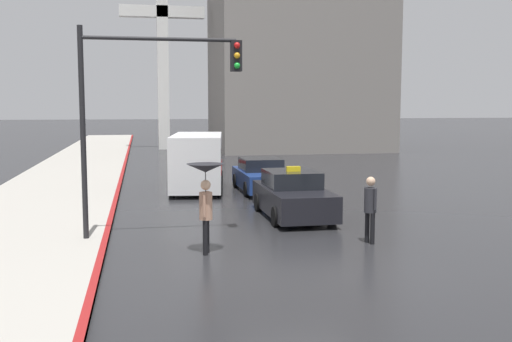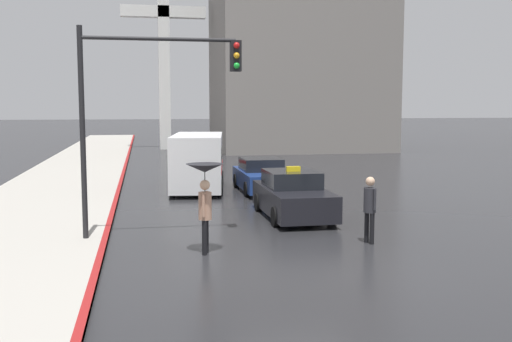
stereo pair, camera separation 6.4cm
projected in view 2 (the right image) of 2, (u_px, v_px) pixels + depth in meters
ground_plane at (296, 270)px, 12.93m from camera, size 300.00×300.00×0.00m
taxi at (293, 196)px, 18.99m from camera, size 1.91×4.34×1.63m
sedan_red at (262, 176)px, 24.76m from camera, size 1.91×4.38×1.37m
ambulance_van at (198, 159)px, 25.12m from camera, size 2.74×5.70×2.34m
pedestrian_with_umbrella at (205, 186)px, 14.17m from camera, size 0.90×0.90×2.17m
pedestrian_man at (370, 204)px, 15.33m from camera, size 0.40×0.47×1.73m
traffic_light at (149, 92)px, 15.39m from camera, size 4.16×0.38×5.53m
monument_cross at (164, 42)px, 48.13m from camera, size 6.74×0.90×15.31m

